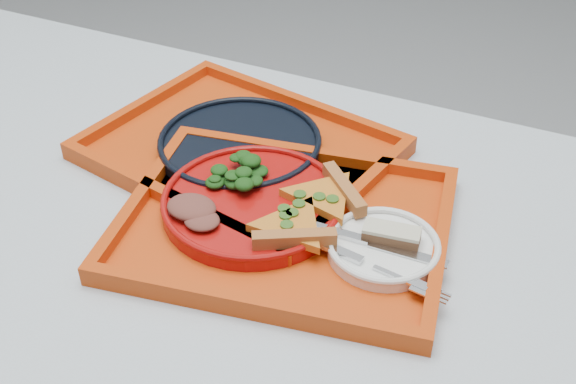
% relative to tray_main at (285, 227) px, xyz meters
% --- Properties ---
extents(table, '(1.60, 0.80, 0.75)m').
position_rel_tray_main_xyz_m(table, '(-0.12, 0.02, -0.08)').
color(table, '#A9B4BE').
rests_on(table, ground).
extents(tray_main, '(0.50, 0.42, 0.01)m').
position_rel_tray_main_xyz_m(tray_main, '(0.00, 0.00, 0.00)').
color(tray_main, '#BB3709').
rests_on(tray_main, table).
extents(tray_far, '(0.51, 0.43, 0.01)m').
position_rel_tray_main_xyz_m(tray_far, '(-0.14, 0.14, 0.00)').
color(tray_far, '#BB3709').
rests_on(tray_far, table).
extents(dinner_plate, '(0.26, 0.26, 0.02)m').
position_rel_tray_main_xyz_m(dinner_plate, '(-0.06, 0.01, 0.02)').
color(dinner_plate, '#9D0D0A').
rests_on(dinner_plate, tray_main).
extents(side_plate, '(0.15, 0.15, 0.01)m').
position_rel_tray_main_xyz_m(side_plate, '(0.14, 0.00, 0.01)').
color(side_plate, white).
rests_on(side_plate, tray_main).
extents(navy_plate, '(0.26, 0.26, 0.02)m').
position_rel_tray_main_xyz_m(navy_plate, '(-0.14, 0.14, 0.01)').
color(navy_plate, black).
rests_on(navy_plate, tray_far).
extents(pizza_slice_a, '(0.16, 0.16, 0.02)m').
position_rel_tray_main_xyz_m(pizza_slice_a, '(0.02, -0.02, 0.03)').
color(pizza_slice_a, gold).
rests_on(pizza_slice_a, dinner_plate).
extents(pizza_slice_b, '(0.17, 0.17, 0.02)m').
position_rel_tray_main_xyz_m(pizza_slice_b, '(0.04, 0.05, 0.03)').
color(pizza_slice_b, gold).
rests_on(pizza_slice_b, dinner_plate).
extents(salad_heap, '(0.08, 0.07, 0.04)m').
position_rel_tray_main_xyz_m(salad_heap, '(-0.10, 0.05, 0.04)').
color(salad_heap, black).
rests_on(salad_heap, dinner_plate).
extents(meat_portion, '(0.07, 0.06, 0.02)m').
position_rel_tray_main_xyz_m(meat_portion, '(-0.12, -0.05, 0.03)').
color(meat_portion, brown).
rests_on(meat_portion, dinner_plate).
extents(dessert_bar, '(0.08, 0.04, 0.02)m').
position_rel_tray_main_xyz_m(dessert_bar, '(0.15, 0.01, 0.03)').
color(dessert_bar, '#472B17').
rests_on(dessert_bar, side_plate).
extents(knife, '(0.19, 0.02, 0.01)m').
position_rel_tray_main_xyz_m(knife, '(0.14, -0.00, 0.02)').
color(knife, silver).
rests_on(knife, side_plate).
extents(fork, '(0.19, 0.05, 0.01)m').
position_rel_tray_main_xyz_m(fork, '(0.15, -0.05, 0.02)').
color(fork, silver).
rests_on(fork, side_plate).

